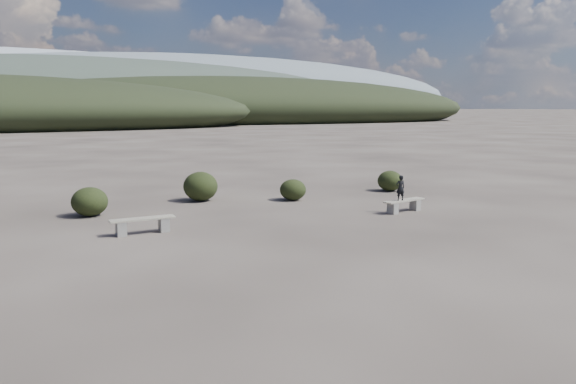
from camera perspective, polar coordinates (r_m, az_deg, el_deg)
name	(u,v)px	position (r m, az deg, el deg)	size (l,w,h in m)	color
ground	(369,256)	(13.63, 8.20, -6.47)	(1200.00, 1200.00, 0.00)	#322C27
bench_left	(143,224)	(16.28, -14.54, -3.18)	(1.82, 0.49, 0.45)	slate
bench_right	(404,205)	(19.40, 11.72, -1.26)	(1.71, 0.71, 0.42)	slate
seated_person	(400,188)	(19.15, 11.35, 0.41)	(0.31, 0.20, 0.85)	black
shrub_a	(90,202)	(19.36, -19.50, -0.93)	(1.16, 1.16, 0.95)	black
shrub_b	(201,186)	(21.45, -8.88, 0.57)	(1.29, 1.29, 1.11)	black
shrub_c	(293,190)	(21.36, 0.50, 0.23)	(1.00, 1.00, 0.80)	black
shrub_e	(390,181)	(24.07, 10.32, 1.12)	(1.04, 1.04, 0.87)	black
mountain_ridges	(35,93)	(350.25, -24.34, 9.12)	(500.00, 400.00, 56.00)	black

